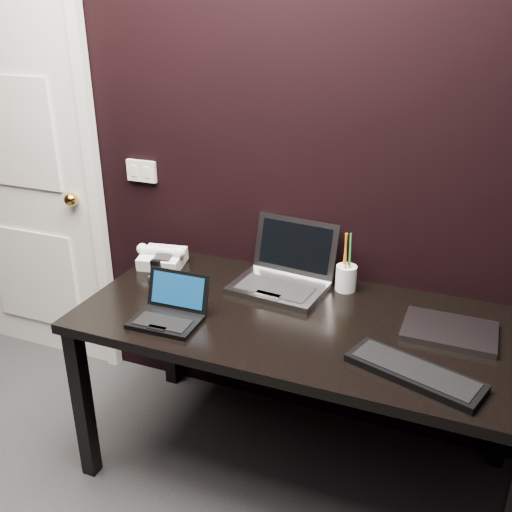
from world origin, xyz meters
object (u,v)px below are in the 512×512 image
at_px(mobile_phone, 155,272).
at_px(pen_cup, 346,277).
at_px(desk, 300,335).
at_px(netbook, 169,312).
at_px(ext_keyboard, 414,372).
at_px(door, 20,172).
at_px(desk_phone, 162,257).
at_px(silver_laptop, 283,276).
at_px(closed_laptop, 449,331).

height_order(mobile_phone, pen_cup, pen_cup).
bearing_deg(desk, netbook, -155.77).
relative_size(ext_keyboard, pen_cup, 1.82).
relative_size(door, netbook, 8.33).
distance_m(desk, pen_cup, 0.34).
bearing_deg(desk, ext_keyboard, -26.19).
height_order(desk, netbook, netbook).
distance_m(door, desk_phone, 0.97).
bearing_deg(mobile_phone, desk, -6.64).
height_order(silver_laptop, ext_keyboard, silver_laptop).
bearing_deg(silver_laptop, desk, -55.34).
relative_size(closed_laptop, desk_phone, 1.38).
distance_m(silver_laptop, pen_cup, 0.26).
bearing_deg(door, mobile_phone, -17.06).
xyz_separation_m(door, desk, (1.65, -0.38, -0.38)).
relative_size(silver_laptop, pen_cup, 1.60).
height_order(desk, pen_cup, pen_cup).
xyz_separation_m(door, desk_phone, (0.92, -0.16, -0.26)).
height_order(desk, desk_phone, desk_phone).
bearing_deg(mobile_phone, silver_laptop, 14.70).
bearing_deg(netbook, ext_keyboard, -1.08).
bearing_deg(desk, pen_cup, 70.99).
height_order(ext_keyboard, pen_cup, pen_cup).
relative_size(netbook, silver_laptop, 0.63).
bearing_deg(mobile_phone, ext_keyboard, -14.85).
bearing_deg(ext_keyboard, pen_cup, 124.47).
bearing_deg(silver_laptop, pen_cup, 15.45).
bearing_deg(ext_keyboard, mobile_phone, 165.15).
distance_m(silver_laptop, desk_phone, 0.58).
xyz_separation_m(netbook, silver_laptop, (0.30, 0.42, 0.02)).
bearing_deg(ext_keyboard, door, 164.13).
relative_size(silver_laptop, desk_phone, 1.71).
distance_m(door, desk, 1.73).
distance_m(door, pen_cup, 1.77).
bearing_deg(silver_laptop, door, 174.08).
xyz_separation_m(ext_keyboard, desk_phone, (-1.18, 0.43, 0.03)).
xyz_separation_m(desk, closed_laptop, (0.53, 0.09, 0.09)).
height_order(ext_keyboard, desk_phone, desk_phone).
bearing_deg(desk_phone, closed_laptop, -5.52).
xyz_separation_m(desk, mobile_phone, (-0.69, 0.08, 0.11)).
bearing_deg(ext_keyboard, closed_laptop, 75.17).
bearing_deg(silver_laptop, ext_keyboard, -36.23).
relative_size(desk_phone, mobile_phone, 2.73).
bearing_deg(closed_laptop, desk, -170.54).
distance_m(netbook, desk_phone, 0.50).
relative_size(ext_keyboard, desk_phone, 1.94).
distance_m(silver_laptop, mobile_phone, 0.55).
bearing_deg(mobile_phone, desk_phone, 108.19).
relative_size(desk, silver_laptop, 4.20).
height_order(door, netbook, door).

